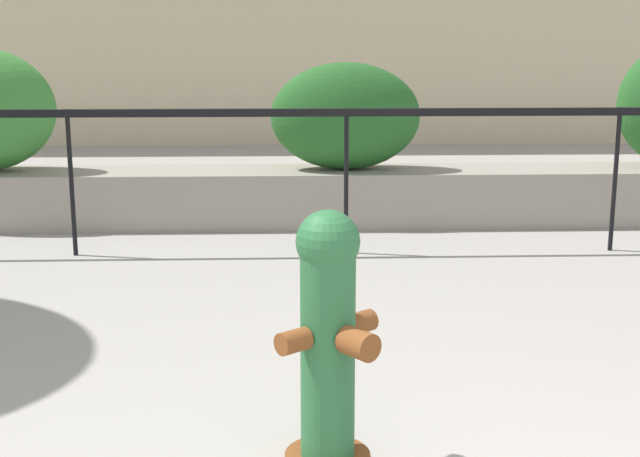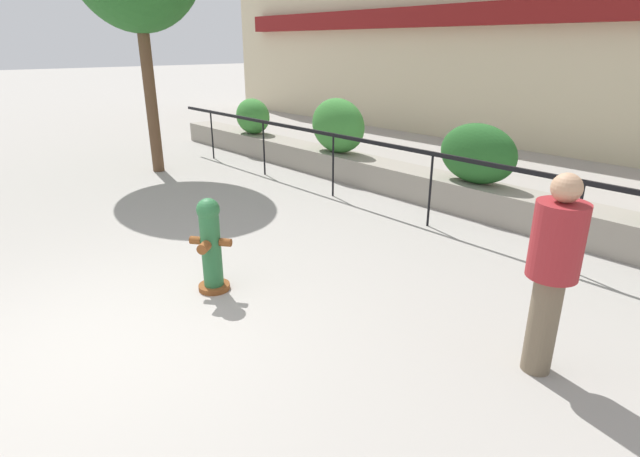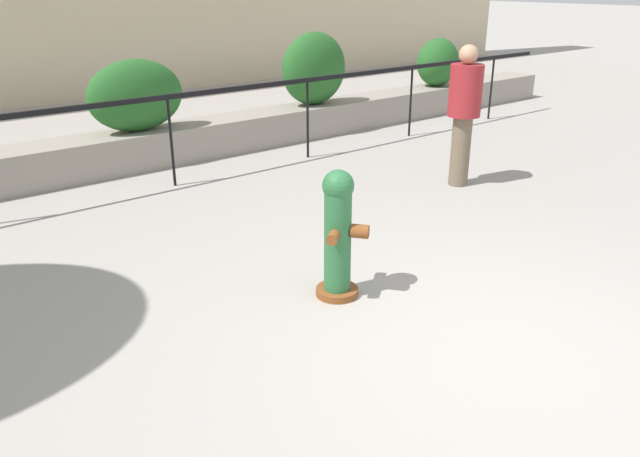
% 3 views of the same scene
% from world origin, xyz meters
% --- Properties ---
extents(ground_plane, '(120.00, 120.00, 0.00)m').
position_xyz_m(ground_plane, '(0.00, 0.00, 0.00)').
color(ground_plane, '#9E9991').
extents(planter_wall_low, '(18.00, 0.70, 0.50)m').
position_xyz_m(planter_wall_low, '(0.00, 6.00, 0.25)').
color(planter_wall_low, gray).
rests_on(planter_wall_low, ground).
extents(fence_railing_segment, '(15.00, 0.05, 1.15)m').
position_xyz_m(fence_railing_segment, '(-0.00, 4.90, 1.02)').
color(fence_railing_segment, black).
rests_on(fence_railing_segment, ground).
extents(hedge_bush_0, '(1.06, 0.70, 0.86)m').
position_xyz_m(hedge_bush_0, '(-6.29, 6.00, 0.93)').
color(hedge_bush_0, '#387F33').
rests_on(hedge_bush_0, planter_wall_low).
extents(hedge_bush_1, '(1.40, 0.67, 1.10)m').
position_xyz_m(hedge_bush_1, '(-3.20, 6.00, 1.05)').
color(hedge_bush_1, '#387F33').
rests_on(hedge_bush_1, planter_wall_low).
extents(hedge_bush_2, '(1.34, 0.60, 0.96)m').
position_xyz_m(hedge_bush_2, '(0.06, 6.00, 0.98)').
color(hedge_bush_2, '#235B23').
rests_on(hedge_bush_2, planter_wall_low).
extents(fire_hydrant, '(0.49, 0.49, 1.08)m').
position_xyz_m(fire_hydrant, '(-0.30, 1.36, 0.55)').
color(fire_hydrant, brown).
rests_on(fire_hydrant, ground).
extents(pedestrian, '(0.49, 0.49, 1.73)m').
position_xyz_m(pedestrian, '(2.83, 2.67, 0.99)').
color(pedestrian, brown).
rests_on(pedestrian, ground).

